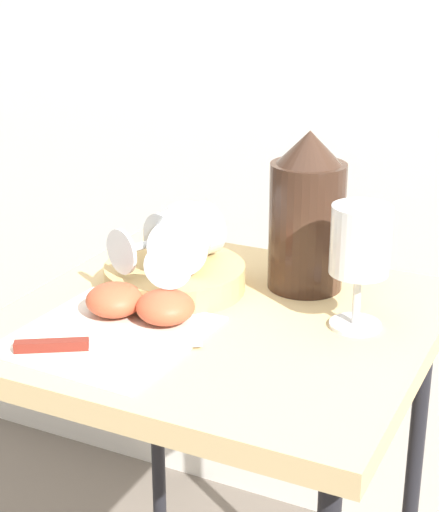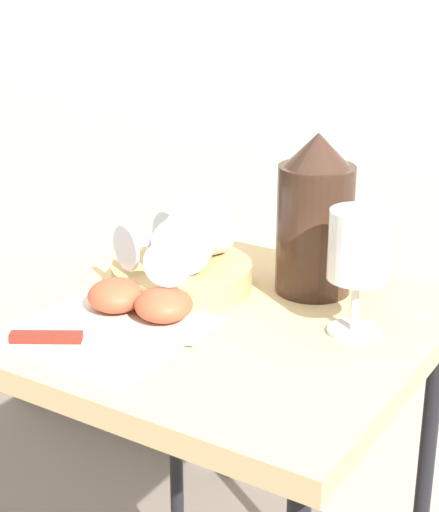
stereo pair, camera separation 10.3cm
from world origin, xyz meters
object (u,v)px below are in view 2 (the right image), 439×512
wine_glass_tipped_near (191,233)px  knife (74,338)px  table (220,365)px  basket_tray (182,275)px  pitcher (316,228)px  wine_glass_tipped_far (188,238)px  apple_half_left (116,295)px  wine_glass_upright (358,252)px  apple_half_right (164,305)px

wine_glass_tipped_near → knife: 0.24m
table → basket_tray: bearing=151.4°
pitcher → wine_glass_tipped_far: (-0.14, -0.09, -0.01)m
basket_tray → apple_half_left: (-0.02, -0.11, 0.01)m
wine_glass_upright → pitcher: bearing=136.8°
basket_tray → wine_glass_tipped_far: size_ratio=1.19×
knife → pitcher: bearing=61.1°
basket_tray → wine_glass_tipped_near: size_ratio=1.16×
wine_glass_tipped_far → knife: wine_glass_tipped_far is taller
wine_glass_tipped_far → knife: (-0.02, -0.21, -0.07)m
wine_glass_tipped_far → wine_glass_upright: bearing=-1.2°
wine_glass_upright → wine_glass_tipped_near: size_ratio=0.94×
wine_glass_tipped_near → pitcher: bearing=22.4°
wine_glass_upright → wine_glass_tipped_near: (-0.26, 0.03, -0.03)m
basket_tray → pitcher: 0.19m
wine_glass_tipped_near → knife: bearing=-91.9°
table → wine_glass_tipped_far: size_ratio=4.28×
wine_glass_tipped_far → apple_half_left: wine_glass_tipped_far is taller
wine_glass_tipped_far → apple_half_left: 0.13m
pitcher → table: bearing=-115.4°
wine_glass_upright → wine_glass_tipped_near: bearing=173.3°
apple_half_left → knife: (0.02, -0.10, -0.02)m
wine_glass_tipped_near → basket_tray: bearing=-90.6°
wine_glass_upright → apple_half_left: wine_glass_upright is taller
pitcher → wine_glass_tipped_far: bearing=-148.1°
table → pitcher: 0.22m
basket_tray → pitcher: pitcher is taller
pitcher → knife: pitcher is taller
wine_glass_tipped_far → apple_half_left: bearing=-108.5°
pitcher → apple_half_right: 0.23m
basket_tray → apple_half_left: bearing=-101.7°
apple_half_left → pitcher: bearing=47.9°
basket_tray → wine_glass_tipped_far: (0.01, -0.00, 0.06)m
basket_tray → knife: (-0.01, -0.21, -0.01)m
pitcher → knife: 0.35m
basket_tray → apple_half_right: apple_half_right is taller
pitcher → basket_tray: bearing=-151.2°
wine_glass_tipped_far → basket_tray: bearing=167.0°
table → apple_half_left: (-0.12, -0.06, 0.09)m
wine_glass_tipped_near → apple_half_right: bearing=-70.7°
apple_half_left → table: bearing=28.8°
table → pitcher: (0.06, 0.14, 0.16)m
wine_glass_tipped_near → apple_half_right: wine_glass_tipped_near is taller
pitcher → wine_glass_tipped_near: size_ratio=1.31×
table → wine_glass_upright: 0.24m
basket_tray → knife: 0.21m
pitcher → wine_glass_tipped_far: pitcher is taller
apple_half_right → table: bearing=49.4°
wine_glass_tipped_far → knife: 0.22m
wine_glass_tipped_near → knife: size_ratio=0.86×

